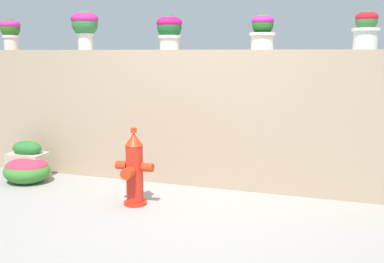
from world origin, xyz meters
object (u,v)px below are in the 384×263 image
object	(u,v)px
potted_plant_1	(85,24)
planter_box	(28,160)
fire_hydrant	(134,170)
flower_bush_left	(27,169)
potted_plant_2	(169,29)
potted_plant_3	(263,30)
potted_plant_0	(10,30)
potted_plant_4	(366,28)

from	to	relation	value
potted_plant_1	planter_box	world-z (taller)	potted_plant_1
potted_plant_1	fire_hydrant	size ratio (longest dim) A/B	0.59
potted_plant_1	flower_bush_left	xyz separation A→B (m)	(-0.49, -0.60, -1.70)
potted_plant_1	potted_plant_2	bearing A→B (deg)	2.67
fire_hydrant	flower_bush_left	distance (m)	1.61
potted_plant_3	flower_bush_left	bearing A→B (deg)	-166.98
potted_plant_0	potted_plant_3	size ratio (longest dim) A/B	1.06
potted_plant_4	planter_box	bearing A→B (deg)	-173.02
potted_plant_2	flower_bush_left	xyz separation A→B (m)	(-1.57, -0.65, -1.63)
potted_plant_1	flower_bush_left	bearing A→B (deg)	-129.25
flower_bush_left	planter_box	bearing A→B (deg)	123.51
potted_plant_4	flower_bush_left	distance (m)	4.07
potted_plant_1	planter_box	xyz separation A→B (m)	(-0.60, -0.45, -1.63)
flower_bush_left	potted_plant_4	bearing A→B (deg)	9.51
potted_plant_0	fire_hydrant	xyz separation A→B (m)	(2.20, -0.97, -1.44)
potted_plant_2	planter_box	bearing A→B (deg)	-163.32
planter_box	potted_plant_3	bearing A→B (deg)	9.48
potted_plant_4	flower_bush_left	size ratio (longest dim) A/B	0.69
flower_bush_left	potted_plant_1	bearing A→B (deg)	50.75
potted_plant_1	potted_plant_0	bearing A→B (deg)	178.02
potted_plant_0	potted_plant_4	world-z (taller)	potted_plant_0
potted_plant_0	potted_plant_1	bearing A→B (deg)	-1.98
flower_bush_left	potted_plant_3	bearing A→B (deg)	13.02
fire_hydrant	potted_plant_3	bearing A→B (deg)	40.71
potted_plant_2	potted_plant_1	bearing A→B (deg)	-177.33
flower_bush_left	planter_box	size ratio (longest dim) A/B	1.21
potted_plant_2	planter_box	size ratio (longest dim) A/B	0.86
potted_plant_1	potted_plant_4	world-z (taller)	potted_plant_1
fire_hydrant	flower_bush_left	world-z (taller)	fire_hydrant
potted_plant_1	planter_box	bearing A→B (deg)	-142.88
potted_plant_0	potted_plant_4	xyz separation A→B (m)	(4.32, -0.03, -0.04)
fire_hydrant	flower_bush_left	bearing A→B (deg)	168.21
potted_plant_4	potted_plant_0	bearing A→B (deg)	179.65
potted_plant_3	potted_plant_4	xyz separation A→B (m)	(1.03, 0.00, 0.00)
potted_plant_3	flower_bush_left	xyz separation A→B (m)	(-2.65, -0.61, -1.60)
potted_plant_4	fire_hydrant	size ratio (longest dim) A/B	0.49
flower_bush_left	planter_box	distance (m)	0.20
potted_plant_2	fire_hydrant	world-z (taller)	potted_plant_2
potted_plant_2	potted_plant_3	world-z (taller)	potted_plant_2
fire_hydrant	potted_plant_2	bearing A→B (deg)	89.49
potted_plant_2	fire_hydrant	xyz separation A→B (m)	(-0.01, -0.98, -1.43)
potted_plant_1	flower_bush_left	distance (m)	1.87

